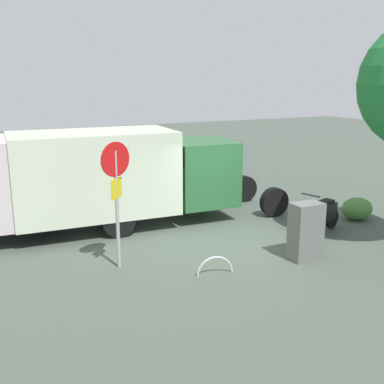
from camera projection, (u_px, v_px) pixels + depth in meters
ground_plane at (238, 242)px, 12.11m from camera, size 60.00×60.00×0.00m
box_truck_near at (129, 172)px, 13.19m from camera, size 8.04×2.54×2.76m
motorcycle at (321, 215)px, 12.72m from camera, size 1.75×0.78×1.20m
stop_sign at (116, 186)px, 10.02m from camera, size 0.71×0.33×2.87m
utility_cabinet at (306, 231)px, 10.82m from camera, size 0.73×0.48×1.37m
bike_rack_hoop at (215, 274)px, 10.12m from camera, size 0.85×0.17×0.85m
shrub_near_sign at (357, 209)px, 13.95m from camera, size 0.98×0.80×0.67m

